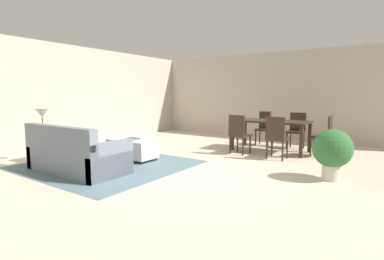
{
  "coord_description": "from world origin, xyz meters",
  "views": [
    {
      "loc": [
        2.77,
        -4.18,
        1.38
      ],
      "look_at": [
        -0.89,
        1.13,
        0.6
      ],
      "focal_mm": 27.48,
      "sensor_mm": 36.0,
      "label": 1
    }
  ],
  "objects_px": {
    "couch": "(76,156)",
    "dining_chair_head_east": "(325,134)",
    "ottoman_table": "(132,148)",
    "book_on_ottoman": "(133,139)",
    "dining_table": "(271,124)",
    "dining_chair_far_left": "(265,126)",
    "dining_chair_near_right": "(276,135)",
    "table_lamp": "(42,114)",
    "potted_plant": "(332,150)",
    "side_table": "(44,140)",
    "dining_chair_far_right": "(297,128)",
    "dining_chair_near_left": "(238,132)",
    "vase_centerpiece": "(272,116)"
  },
  "relations": [
    {
      "from": "couch",
      "to": "dining_chair_head_east",
      "type": "height_order",
      "value": "dining_chair_head_east"
    },
    {
      "from": "ottoman_table",
      "to": "book_on_ottoman",
      "type": "height_order",
      "value": "book_on_ottoman"
    },
    {
      "from": "couch",
      "to": "dining_table",
      "type": "height_order",
      "value": "couch"
    },
    {
      "from": "dining_chair_far_left",
      "to": "dining_chair_head_east",
      "type": "xyz_separation_m",
      "value": [
        1.67,
        -0.78,
        0.0
      ]
    },
    {
      "from": "dining_chair_near_right",
      "to": "dining_chair_head_east",
      "type": "xyz_separation_m",
      "value": [
        0.8,
        0.87,
        0.0
      ]
    },
    {
      "from": "couch",
      "to": "dining_chair_head_east",
      "type": "distance_m",
      "value": 5.21
    },
    {
      "from": "table_lamp",
      "to": "potted_plant",
      "type": "relative_size",
      "value": 0.63
    },
    {
      "from": "ottoman_table",
      "to": "side_table",
      "type": "relative_size",
      "value": 1.86
    },
    {
      "from": "side_table",
      "to": "book_on_ottoman",
      "type": "xyz_separation_m",
      "value": [
        1.35,
        1.21,
        -0.01
      ]
    },
    {
      "from": "ottoman_table",
      "to": "dining_chair_far_right",
      "type": "height_order",
      "value": "dining_chair_far_right"
    },
    {
      "from": "side_table",
      "to": "dining_chair_near_left",
      "type": "height_order",
      "value": "dining_chair_near_left"
    },
    {
      "from": "dining_chair_far_right",
      "to": "vase_centerpiece",
      "type": "bearing_deg",
      "value": -119.3
    },
    {
      "from": "side_table",
      "to": "dining_chair_near_right",
      "type": "relative_size",
      "value": 0.62
    },
    {
      "from": "potted_plant",
      "to": "dining_chair_far_right",
      "type": "bearing_deg",
      "value": 115.74
    },
    {
      "from": "table_lamp",
      "to": "dining_chair_head_east",
      "type": "bearing_deg",
      "value": 38.77
    },
    {
      "from": "side_table",
      "to": "dining_table",
      "type": "distance_m",
      "value": 5.11
    },
    {
      "from": "dining_table",
      "to": "dining_chair_head_east",
      "type": "bearing_deg",
      "value": 1.4
    },
    {
      "from": "dining_chair_near_right",
      "to": "dining_table",
      "type": "bearing_deg",
      "value": 117.1
    },
    {
      "from": "dining_chair_far_right",
      "to": "book_on_ottoman",
      "type": "height_order",
      "value": "dining_chair_far_right"
    },
    {
      "from": "table_lamp",
      "to": "dining_chair_head_east",
      "type": "distance_m",
      "value": 6.05
    },
    {
      "from": "dining_chair_head_east",
      "to": "vase_centerpiece",
      "type": "height_order",
      "value": "vase_centerpiece"
    },
    {
      "from": "dining_table",
      "to": "ottoman_table",
      "type": "bearing_deg",
      "value": -129.28
    },
    {
      "from": "side_table",
      "to": "dining_chair_near_left",
      "type": "bearing_deg",
      "value": 44.55
    },
    {
      "from": "table_lamp",
      "to": "dining_chair_far_left",
      "type": "xyz_separation_m",
      "value": [
        3.03,
        4.56,
        -0.47
      ]
    },
    {
      "from": "couch",
      "to": "ottoman_table",
      "type": "bearing_deg",
      "value": 85.44
    },
    {
      "from": "dining_chair_near_left",
      "to": "book_on_ottoman",
      "type": "relative_size",
      "value": 3.54
    },
    {
      "from": "couch",
      "to": "ottoman_table",
      "type": "xyz_separation_m",
      "value": [
        0.1,
        1.29,
        -0.05
      ]
    },
    {
      "from": "ottoman_table",
      "to": "dining_chair_near_left",
      "type": "xyz_separation_m",
      "value": [
        1.64,
        1.78,
        0.28
      ]
    },
    {
      "from": "potted_plant",
      "to": "book_on_ottoman",
      "type": "bearing_deg",
      "value": -169.57
    },
    {
      "from": "ottoman_table",
      "to": "dining_chair_near_left",
      "type": "relative_size",
      "value": 1.16
    },
    {
      "from": "couch",
      "to": "potted_plant",
      "type": "xyz_separation_m",
      "value": [
        3.89,
        2.03,
        0.2
      ]
    },
    {
      "from": "dining_chair_far_left",
      "to": "potted_plant",
      "type": "height_order",
      "value": "dining_chair_far_left"
    },
    {
      "from": "dining_chair_near_right",
      "to": "vase_centerpiece",
      "type": "distance_m",
      "value": 1.04
    },
    {
      "from": "dining_chair_far_left",
      "to": "dining_chair_head_east",
      "type": "distance_m",
      "value": 1.85
    },
    {
      "from": "side_table",
      "to": "book_on_ottoman",
      "type": "height_order",
      "value": "side_table"
    },
    {
      "from": "dining_table",
      "to": "book_on_ottoman",
      "type": "xyz_separation_m",
      "value": [
        -2.12,
        -2.54,
        -0.23
      ]
    },
    {
      "from": "dining_chair_near_right",
      "to": "table_lamp",
      "type": "bearing_deg",
      "value": -143.32
    },
    {
      "from": "table_lamp",
      "to": "dining_table",
      "type": "relative_size",
      "value": 0.29
    },
    {
      "from": "dining_table",
      "to": "potted_plant",
      "type": "height_order",
      "value": "potted_plant"
    },
    {
      "from": "couch",
      "to": "dining_chair_near_right",
      "type": "height_order",
      "value": "dining_chair_near_right"
    },
    {
      "from": "table_lamp",
      "to": "side_table",
      "type": "bearing_deg",
      "value": 180.0
    },
    {
      "from": "dining_table",
      "to": "dining_chair_far_right",
      "type": "height_order",
      "value": "dining_chair_far_right"
    },
    {
      "from": "table_lamp",
      "to": "dining_chair_near_left",
      "type": "relative_size",
      "value": 0.57
    },
    {
      "from": "side_table",
      "to": "potted_plant",
      "type": "height_order",
      "value": "potted_plant"
    },
    {
      "from": "couch",
      "to": "dining_chair_near_right",
      "type": "xyz_separation_m",
      "value": [
        2.64,
        3.02,
        0.23
      ]
    },
    {
      "from": "table_lamp",
      "to": "dining_chair_near_left",
      "type": "xyz_separation_m",
      "value": [
        3.0,
        2.95,
        -0.47
      ]
    },
    {
      "from": "side_table",
      "to": "dining_chair_far_right",
      "type": "bearing_deg",
      "value": 49.35
    },
    {
      "from": "dining_table",
      "to": "dining_chair_far_left",
      "type": "distance_m",
      "value": 0.93
    },
    {
      "from": "dining_chair_head_east",
      "to": "side_table",
      "type": "bearing_deg",
      "value": -141.23
    },
    {
      "from": "couch",
      "to": "vase_centerpiece",
      "type": "height_order",
      "value": "vase_centerpiece"
    }
  ]
}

